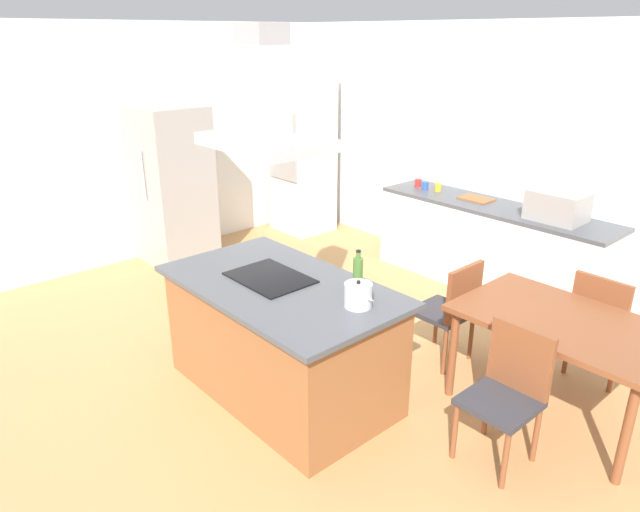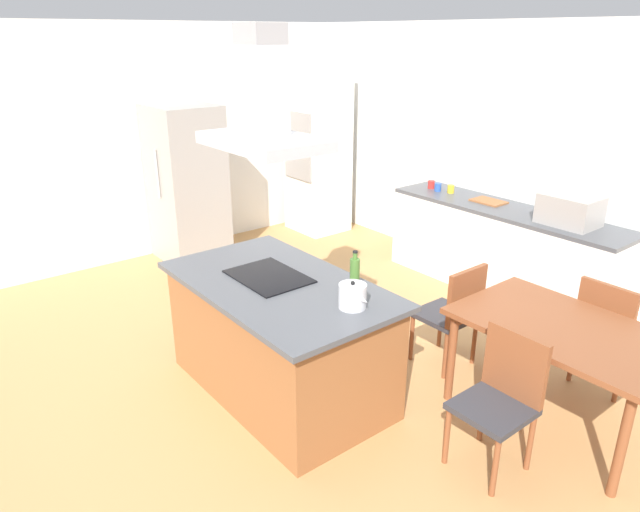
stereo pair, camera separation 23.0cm
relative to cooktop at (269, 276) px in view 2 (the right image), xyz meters
name	(u,v)px [view 2 (the right image)]	position (x,y,z in m)	size (l,w,h in m)	color
ground	(414,330)	(0.12, 1.50, -0.91)	(16.00, 16.00, 0.00)	tan
wall_back	(541,161)	(0.12, 3.25, 0.44)	(7.20, 0.10, 2.70)	white
wall_left	(185,139)	(-3.33, 1.00, 0.44)	(0.10, 8.80, 2.70)	white
kitchen_island	(280,337)	(0.12, 0.00, -0.45)	(1.80, 1.04, 0.90)	#995B33
cooktop	(269,276)	(0.00, 0.00, 0.00)	(0.60, 0.44, 0.01)	black
tea_kettle	(353,296)	(0.75, 0.15, 0.07)	(0.23, 0.18, 0.19)	silver
olive_oil_bottle	(355,274)	(0.56, 0.34, 0.12)	(0.07, 0.07, 0.29)	#47722D
back_counter	(501,250)	(0.04, 2.88, -0.46)	(2.55, 0.62, 0.90)	white
countertop_microwave	(570,210)	(0.70, 2.88, 0.13)	(0.50, 0.38, 0.28)	#9E9993
coffee_mug_red	(431,184)	(-0.99, 2.90, 0.04)	(0.08, 0.08, 0.09)	red
coffee_mug_blue	(438,187)	(-0.86, 2.86, 0.04)	(0.08, 0.08, 0.09)	#2D56B2
coffee_mug_yellow	(451,189)	(-0.71, 2.91, 0.04)	(0.08, 0.08, 0.09)	gold
cutting_board	(489,201)	(-0.22, 2.93, 0.00)	(0.34, 0.24, 0.02)	#995B33
wall_oven_stack	(318,150)	(-2.78, 2.65, 0.20)	(0.70, 0.66, 2.20)	white
refrigerator	(187,184)	(-2.86, 0.76, 0.00)	(0.80, 0.73, 1.82)	#9E9993
dining_table	(564,337)	(1.62, 1.28, -0.24)	(1.40, 0.90, 0.75)	brown
chair_at_left_end	(454,310)	(0.71, 1.28, -0.40)	(0.42, 0.42, 0.89)	#333338
chair_facing_back_wall	(608,328)	(1.62, 1.95, -0.40)	(0.42, 0.42, 0.89)	#333338
chair_facing_island	(502,393)	(1.62, 0.62, -0.40)	(0.42, 0.42, 0.89)	#333338
range_hood	(263,109)	(0.00, 0.00, 1.20)	(0.90, 0.55, 0.78)	#ADADB2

